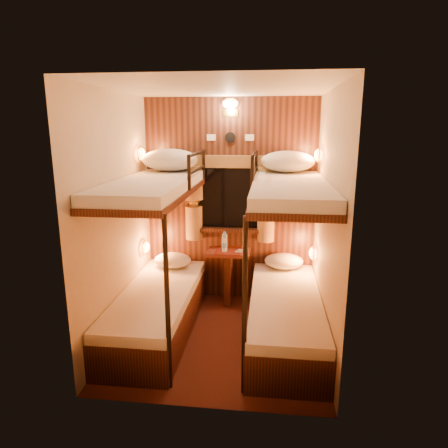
# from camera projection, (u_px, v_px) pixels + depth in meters

# --- Properties ---
(floor) EXTENTS (2.10, 2.10, 0.00)m
(floor) POSITION_uv_depth(u_px,v_px,m) (219.00, 337.00, 4.03)
(floor) COLOR #36180E
(floor) RESTS_ON ground
(ceiling) EXTENTS (2.10, 2.10, 0.00)m
(ceiling) POSITION_uv_depth(u_px,v_px,m) (219.00, 88.00, 3.46)
(ceiling) COLOR silver
(ceiling) RESTS_ON wall_back
(wall_back) EXTENTS (2.40, 0.00, 2.40)m
(wall_back) POSITION_uv_depth(u_px,v_px,m) (230.00, 202.00, 4.76)
(wall_back) COLOR #C6B293
(wall_back) RESTS_ON floor
(wall_front) EXTENTS (2.40, 0.00, 2.40)m
(wall_front) POSITION_uv_depth(u_px,v_px,m) (200.00, 257.00, 2.73)
(wall_front) COLOR #C6B293
(wall_front) RESTS_ON floor
(wall_left) EXTENTS (0.00, 2.40, 2.40)m
(wall_left) POSITION_uv_depth(u_px,v_px,m) (117.00, 219.00, 3.86)
(wall_left) COLOR #C6B293
(wall_left) RESTS_ON floor
(wall_right) EXTENTS (0.00, 2.40, 2.40)m
(wall_right) POSITION_uv_depth(u_px,v_px,m) (328.00, 225.00, 3.64)
(wall_right) COLOR #C6B293
(wall_right) RESTS_ON floor
(back_panel) EXTENTS (2.00, 0.03, 2.40)m
(back_panel) POSITION_uv_depth(u_px,v_px,m) (230.00, 202.00, 4.75)
(back_panel) COLOR black
(back_panel) RESTS_ON floor
(bunk_left) EXTENTS (0.72, 1.90, 1.82)m
(bunk_left) POSITION_uv_depth(u_px,v_px,m) (157.00, 280.00, 4.04)
(bunk_left) COLOR black
(bunk_left) RESTS_ON floor
(bunk_right) EXTENTS (0.72, 1.90, 1.82)m
(bunk_right) POSITION_uv_depth(u_px,v_px,m) (286.00, 286.00, 3.89)
(bunk_right) COLOR black
(bunk_right) RESTS_ON floor
(window) EXTENTS (1.00, 0.12, 0.79)m
(window) POSITION_uv_depth(u_px,v_px,m) (230.00, 204.00, 4.72)
(window) COLOR black
(window) RESTS_ON back_panel
(curtains) EXTENTS (1.10, 0.22, 1.00)m
(curtains) POSITION_uv_depth(u_px,v_px,m) (230.00, 197.00, 4.67)
(curtains) COLOR olive
(curtains) RESTS_ON back_panel
(back_fixtures) EXTENTS (0.54, 0.09, 0.48)m
(back_fixtures) POSITION_uv_depth(u_px,v_px,m) (230.00, 111.00, 4.46)
(back_fixtures) COLOR black
(back_fixtures) RESTS_ON back_panel
(reading_lamps) EXTENTS (2.00, 0.20, 1.25)m
(reading_lamps) POSITION_uv_depth(u_px,v_px,m) (227.00, 204.00, 4.41)
(reading_lamps) COLOR orange
(reading_lamps) RESTS_ON wall_left
(table) EXTENTS (0.50, 0.34, 0.66)m
(table) POSITION_uv_depth(u_px,v_px,m) (228.00, 269.00, 4.75)
(table) COLOR #5F1715
(table) RESTS_ON floor
(bottle_left) EXTENTS (0.06, 0.06, 0.22)m
(bottle_left) POSITION_uv_depth(u_px,v_px,m) (225.00, 242.00, 4.71)
(bottle_left) COLOR #99BFE5
(bottle_left) RESTS_ON table
(bottle_right) EXTENTS (0.06, 0.06, 0.21)m
(bottle_right) POSITION_uv_depth(u_px,v_px,m) (224.00, 244.00, 4.63)
(bottle_right) COLOR #99BFE5
(bottle_right) RESTS_ON table
(sachet_a) EXTENTS (0.10, 0.09, 0.01)m
(sachet_a) POSITION_uv_depth(u_px,v_px,m) (241.00, 250.00, 4.71)
(sachet_a) COLOR silver
(sachet_a) RESTS_ON table
(sachet_b) EXTENTS (0.08, 0.06, 0.01)m
(sachet_b) POSITION_uv_depth(u_px,v_px,m) (238.00, 252.00, 4.65)
(sachet_b) COLOR silver
(sachet_b) RESTS_ON table
(pillow_lower_left) EXTENTS (0.44, 0.31, 0.17)m
(pillow_lower_left) POSITION_uv_depth(u_px,v_px,m) (173.00, 260.00, 4.70)
(pillow_lower_left) COLOR silver
(pillow_lower_left) RESTS_ON bunk_left
(pillow_lower_right) EXTENTS (0.45, 0.32, 0.18)m
(pillow_lower_right) POSITION_uv_depth(u_px,v_px,m) (284.00, 261.00, 4.66)
(pillow_lower_right) COLOR silver
(pillow_lower_right) RESTS_ON bunk_right
(pillow_upper_left) EXTENTS (0.63, 0.45, 0.25)m
(pillow_upper_left) POSITION_uv_depth(u_px,v_px,m) (170.00, 160.00, 4.44)
(pillow_upper_left) COLOR silver
(pillow_upper_left) RESTS_ON bunk_left
(pillow_upper_right) EXTENTS (0.59, 0.42, 0.23)m
(pillow_upper_right) POSITION_uv_depth(u_px,v_px,m) (288.00, 161.00, 4.33)
(pillow_upper_right) COLOR silver
(pillow_upper_right) RESTS_ON bunk_right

